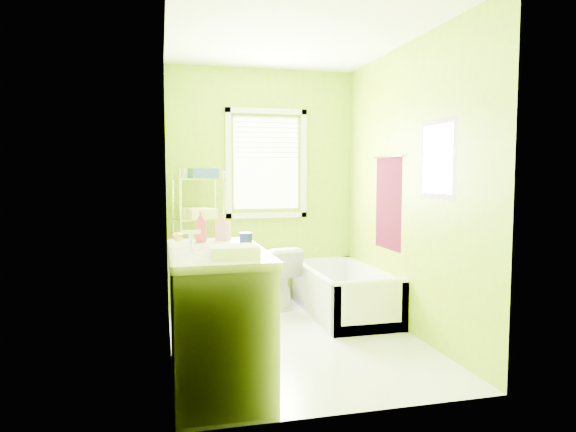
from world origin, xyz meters
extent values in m
plane|color=silver|center=(0.00, 0.00, 0.00)|extent=(2.90, 2.90, 0.00)
cube|color=#7FA608|center=(0.00, 1.45, 1.30)|extent=(2.10, 0.04, 2.60)
cube|color=#7FA608|center=(0.00, -1.45, 1.30)|extent=(2.10, 0.04, 2.60)
cube|color=#7FA608|center=(-1.05, 0.00, 1.30)|extent=(0.04, 2.90, 2.60)
cube|color=#7FA608|center=(1.05, 0.00, 1.30)|extent=(0.04, 2.90, 2.60)
cube|color=white|center=(0.00, 0.00, 2.60)|extent=(2.10, 2.90, 0.04)
cube|color=white|center=(0.05, 1.44, 1.55)|extent=(0.74, 0.01, 1.01)
cube|color=white|center=(0.05, 1.42, 0.97)|extent=(0.92, 0.05, 0.06)
cube|color=white|center=(0.05, 1.42, 2.13)|extent=(0.92, 0.05, 0.06)
cube|color=white|center=(-0.38, 1.42, 1.55)|extent=(0.06, 0.05, 1.22)
cube|color=white|center=(0.48, 1.42, 1.55)|extent=(0.06, 0.05, 1.22)
cube|color=white|center=(0.05, 1.42, 1.84)|extent=(0.72, 0.02, 0.50)
cube|color=white|center=(-1.04, -1.00, 1.00)|extent=(0.02, 0.80, 2.00)
sphere|color=gold|center=(-1.00, -0.67, 1.00)|extent=(0.07, 0.07, 0.07)
cube|color=#440718|center=(1.04, 0.35, 1.15)|extent=(0.02, 0.58, 0.90)
cylinder|color=silver|center=(1.02, 0.35, 1.60)|extent=(0.02, 0.62, 0.02)
cube|color=#CC5972|center=(1.04, -0.55, 1.55)|extent=(0.02, 0.54, 0.64)
cube|color=white|center=(1.03, -0.55, 1.55)|extent=(0.01, 0.44, 0.54)
cube|color=white|center=(0.69, 0.68, 0.05)|extent=(0.72, 1.54, 0.10)
cube|color=white|center=(0.37, 0.68, 0.23)|extent=(0.07, 1.54, 0.46)
cube|color=white|center=(1.01, 0.68, 0.23)|extent=(0.07, 1.54, 0.46)
cube|color=white|center=(0.69, -0.05, 0.23)|extent=(0.72, 0.07, 0.46)
cube|color=white|center=(0.69, 1.41, 0.23)|extent=(0.72, 0.07, 0.46)
cylinder|color=white|center=(0.69, -0.05, 0.46)|extent=(0.72, 0.07, 0.07)
cylinder|color=#132AB2|center=(0.69, 0.16, 0.13)|extent=(0.34, 0.34, 0.06)
cylinder|color=#E5FF1A|center=(0.69, 0.16, 0.19)|extent=(0.32, 0.32, 0.05)
cube|color=#132AB2|center=(0.67, 0.29, 0.24)|extent=(0.24, 0.08, 0.22)
imported|color=white|center=(0.07, 1.12, 0.33)|extent=(0.50, 0.72, 0.66)
cube|color=white|center=(-0.75, -0.80, 0.44)|extent=(0.60, 1.20, 0.88)
cube|color=white|center=(-0.75, -0.80, 0.90)|extent=(0.63, 1.23, 0.05)
ellipsoid|color=white|center=(-0.73, -0.96, 0.90)|extent=(0.42, 0.54, 0.15)
cylinder|color=silver|center=(-0.92, -0.96, 1.00)|extent=(0.03, 0.03, 0.16)
cylinder|color=silver|center=(-0.92, -0.96, 1.07)|extent=(0.12, 0.02, 0.02)
imported|color=#C83A5E|center=(-0.82, -0.41, 1.04)|extent=(0.09, 0.09, 0.23)
imported|color=pink|center=(-0.65, -0.32, 1.03)|extent=(0.13, 0.13, 0.21)
cylinder|color=navy|center=(-0.54, -0.74, 0.98)|extent=(0.09, 0.09, 0.10)
cube|color=white|center=(-0.69, -1.18, 0.96)|extent=(0.29, 0.23, 0.07)
cylinder|color=silver|center=(-0.92, 0.98, 0.74)|extent=(0.02, 0.02, 1.47)
cylinder|color=silver|center=(-0.99, 1.26, 0.74)|extent=(0.02, 0.02, 1.47)
cylinder|color=silver|center=(-0.47, 1.10, 0.74)|extent=(0.02, 0.02, 1.47)
cylinder|color=silver|center=(-0.54, 1.38, 0.74)|extent=(0.02, 0.02, 1.47)
cube|color=silver|center=(-0.73, 1.18, 0.14)|extent=(0.55, 0.42, 0.02)
cube|color=silver|center=(-0.73, 1.18, 0.55)|extent=(0.55, 0.42, 0.02)
cube|color=silver|center=(-0.73, 1.18, 0.97)|extent=(0.55, 0.42, 0.02)
cube|color=silver|center=(-0.73, 1.18, 1.38)|extent=(0.55, 0.42, 0.02)
cube|color=#2B4F9B|center=(-0.68, 1.10, 1.44)|extent=(0.31, 0.25, 0.10)
cube|color=white|center=(-0.76, 1.29, 1.44)|extent=(0.31, 0.25, 0.10)
cube|color=#D7D383|center=(-0.70, 1.09, 1.02)|extent=(0.31, 0.25, 0.10)
cube|color=#D7D383|center=(-0.78, 1.28, 1.02)|extent=(0.31, 0.25, 0.10)
cube|color=white|center=(-0.69, 1.11, 0.61)|extent=(0.31, 0.25, 0.10)
cube|color=#F1A4A8|center=(-0.77, 1.29, 0.61)|extent=(0.31, 0.25, 0.10)
cube|color=#F1A4A8|center=(-0.49, 1.24, 0.29)|extent=(0.09, 0.25, 0.46)
camera|label=1|loc=(-1.10, -4.24, 1.43)|focal=32.00mm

